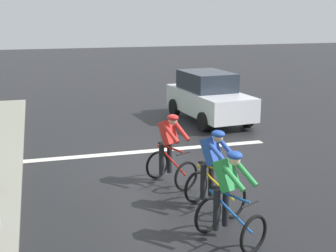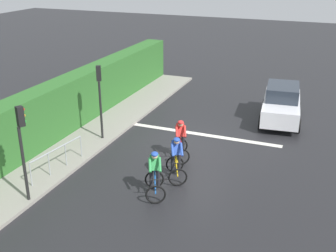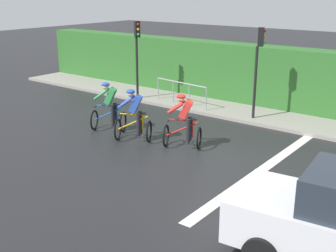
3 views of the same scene
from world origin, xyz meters
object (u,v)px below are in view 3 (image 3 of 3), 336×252
(cyclist_lead, at_px, (109,108))
(cyclist_mid, at_px, (184,122))
(traffic_light_near_crossing, at_px, (258,60))
(pedestrian_railing_kerbside, at_px, (181,89))
(traffic_light_far_junction, at_px, (137,49))
(cyclist_second, at_px, (134,116))

(cyclist_lead, height_order, cyclist_mid, same)
(traffic_light_near_crossing, height_order, pedestrian_railing_kerbside, traffic_light_near_crossing)
(cyclist_lead, height_order, pedestrian_railing_kerbside, cyclist_lead)
(traffic_light_near_crossing, height_order, traffic_light_far_junction, same)
(traffic_light_far_junction, xyz_separation_m, pedestrian_railing_kerbside, (0.32, -2.02, -1.47))
(cyclist_mid, relative_size, traffic_light_far_junction, 0.50)
(cyclist_second, bearing_deg, pedestrian_railing_kerbside, 16.45)
(traffic_light_near_crossing, distance_m, traffic_light_far_junction, 5.32)
(cyclist_lead, relative_size, traffic_light_near_crossing, 0.50)
(cyclist_lead, height_order, traffic_light_far_junction, traffic_light_far_junction)
(cyclist_second, distance_m, traffic_light_far_junction, 5.29)
(traffic_light_far_junction, distance_m, pedestrian_railing_kerbside, 2.52)
(cyclist_mid, distance_m, traffic_light_far_junction, 6.15)
(cyclist_mid, xyz_separation_m, pedestrian_railing_kerbside, (3.80, 2.85, -0.04))
(cyclist_mid, distance_m, traffic_light_near_crossing, 4.10)
(cyclist_second, height_order, cyclist_mid, same)
(traffic_light_far_junction, bearing_deg, pedestrian_railing_kerbside, -80.87)
(cyclist_second, bearing_deg, cyclist_lead, 79.22)
(cyclist_lead, xyz_separation_m, cyclist_second, (-0.26, -1.35, 0.00))
(cyclist_lead, distance_m, traffic_light_far_junction, 4.36)
(traffic_light_near_crossing, distance_m, pedestrian_railing_kerbside, 3.60)
(cyclist_mid, bearing_deg, traffic_light_far_junction, 54.48)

